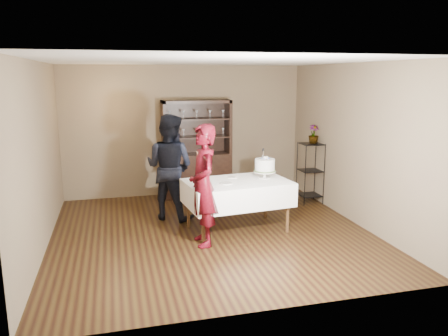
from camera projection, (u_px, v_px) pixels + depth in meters
The scene contains 14 objects.
floor at pixel (212, 232), 7.07m from camera, with size 5.00×5.00×0.00m, color black.
ceiling at pixel (210, 61), 6.51m from camera, with size 5.00×5.00×0.00m, color silver.
back_wall at pixel (185, 131), 9.16m from camera, with size 5.00×0.02×2.70m, color #73664A.
wall_left at pixel (39, 157), 6.18m from camera, with size 0.02×5.00×2.70m, color #73664A.
wall_right at pixel (355, 144), 7.40m from camera, with size 0.02×5.00×2.70m, color #73664A.
china_hutch at pixel (197, 165), 9.11m from camera, with size 1.40×0.48×2.00m.
plant_etagere at pixel (310, 170), 8.62m from camera, with size 0.42×0.42×1.20m.
cake_table at pixel (237, 193), 7.05m from camera, with size 1.75×1.19×0.82m.
woman at pixel (203, 185), 6.41m from camera, with size 0.66×0.43×1.81m, color #360410.
man at pixel (170, 167), 7.60m from camera, with size 0.90×0.70×1.85m, color black.
cake at pixel (265, 166), 7.18m from camera, with size 0.37×0.37×0.51m.
plate_near at pixel (226, 183), 6.84m from camera, with size 0.20×0.20×0.01m, color white.
plate_far at pixel (232, 177), 7.23m from camera, with size 0.16×0.16×0.01m, color white.
potted_plant at pixel (314, 134), 8.50m from camera, with size 0.20×0.20×0.36m, color #486530.
Camera 1 is at (-1.47, -6.54, 2.48)m, focal length 35.00 mm.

